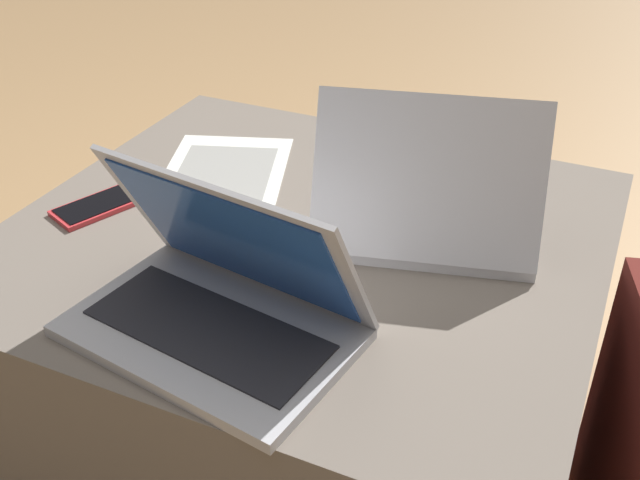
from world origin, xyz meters
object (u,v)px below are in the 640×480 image
Objects in this scene: paper_sheet at (224,173)px; laptop_near at (219,300)px; cell_phone at (100,205)px; laptop_far at (425,209)px.

laptop_near is at bearing -79.23° from paper_sheet.
cell_phone reaches higher than paper_sheet.
laptop_far is 0.39m from paper_sheet.
laptop_far is 1.06× the size of paper_sheet.
laptop_far is 0.52m from cell_phone.
laptop_far is 2.28× the size of cell_phone.
laptop_far reaches higher than paper_sheet.
laptop_far is (0.17, 0.32, 0.00)m from laptop_near.
laptop_near reaches higher than cell_phone.
cell_phone is (-0.34, 0.18, -0.04)m from laptop_near.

